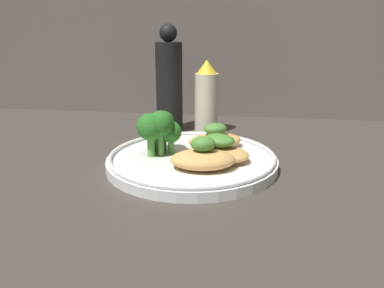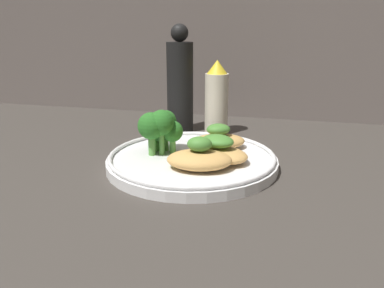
% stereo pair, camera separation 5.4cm
% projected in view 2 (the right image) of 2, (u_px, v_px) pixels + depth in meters
% --- Properties ---
extents(ground_plane, '(1.80, 1.80, 0.01)m').
position_uv_depth(ground_plane, '(192.00, 169.00, 0.55)').
color(ground_plane, '#3D3833').
extents(plate, '(0.25, 0.25, 0.02)m').
position_uv_depth(plate, '(192.00, 160.00, 0.55)').
color(plate, white).
rests_on(plate, ground_plane).
extents(grilled_meat_front, '(0.10, 0.07, 0.04)m').
position_uv_depth(grilled_meat_front, '(199.00, 158.00, 0.50)').
color(grilled_meat_front, tan).
rests_on(grilled_meat_front, plate).
extents(grilled_meat_middle, '(0.10, 0.09, 0.04)m').
position_uv_depth(grilled_meat_middle, '(217.00, 151.00, 0.53)').
color(grilled_meat_middle, tan).
rests_on(grilled_meat_middle, plate).
extents(grilled_meat_back, '(0.10, 0.08, 0.04)m').
position_uv_depth(grilled_meat_back, '(218.00, 140.00, 0.58)').
color(grilled_meat_back, tan).
rests_on(grilled_meat_back, plate).
extents(broccoli_bunch, '(0.06, 0.06, 0.07)m').
position_uv_depth(broccoli_bunch, '(160.00, 126.00, 0.55)').
color(broccoli_bunch, '#569942').
rests_on(broccoli_bunch, plate).
extents(sauce_bottle, '(0.04, 0.04, 0.14)m').
position_uv_depth(sauce_bottle, '(219.00, 99.00, 0.70)').
color(sauce_bottle, beige).
rests_on(sauce_bottle, ground_plane).
extents(pepper_grinder, '(0.05, 0.05, 0.20)m').
position_uv_depth(pepper_grinder, '(180.00, 84.00, 0.71)').
color(pepper_grinder, black).
rests_on(pepper_grinder, ground_plane).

